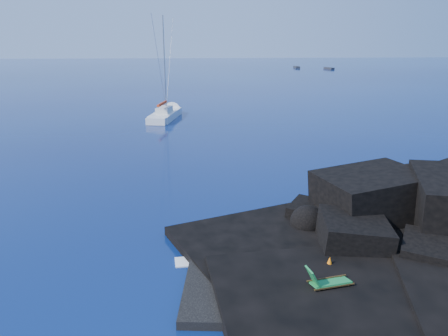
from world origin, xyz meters
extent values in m
plane|color=#040E3C|center=(0.00, 0.00, 0.00)|extent=(400.00, 400.00, 0.00)
cube|color=black|center=(4.50, 0.50, 0.00)|extent=(9.08, 6.86, 0.70)
cube|color=silver|center=(5.93, 1.38, 0.37)|extent=(1.89, 1.15, 0.05)
cone|color=orange|center=(6.30, 1.06, 0.65)|extent=(0.43, 0.43, 0.60)
cube|color=#27282D|center=(34.88, 128.95, 0.00)|extent=(1.34, 4.30, 0.57)
cube|color=#26262B|center=(43.78, 122.74, 0.00)|extent=(2.48, 4.31, 0.55)
camera|label=1|loc=(0.69, -14.99, 9.78)|focal=35.00mm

